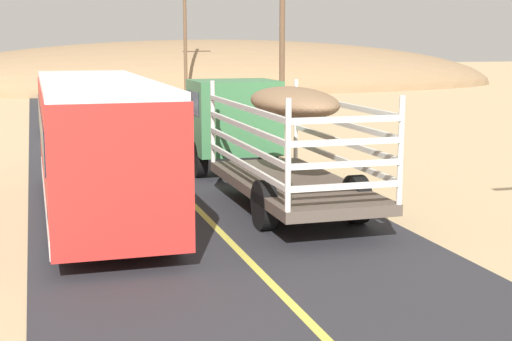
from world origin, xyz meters
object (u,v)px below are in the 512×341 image
Objects in this scene: livestock_truck at (254,125)px; power_pole_mid at (282,43)px; power_pole_far at (185,36)px; bus at (98,143)px; car_far at (62,108)px.

power_pole_mid is (4.56, 11.26, 2.19)m from livestock_truck.
power_pole_mid is at bearing -90.00° from power_pole_far.
power_pole_far is at bearing 75.50° from bus.
power_pole_far reaches higher than car_far.
power_pole_mid is 0.91× the size of power_pole_far.
livestock_truck is at bearing -112.04° from power_pole_mid.
power_pole_mid reaches higher than car_far.
livestock_truck is 15.80m from car_far.
car_far is at bearing 157.15° from power_pole_mid.
power_pole_mid reaches higher than livestock_truck.
power_pole_far reaches higher than livestock_truck.
bus is at bearing -104.50° from power_pole_far.
bus is at bearing -123.94° from power_pole_mid.
livestock_truck is at bearing -73.18° from car_far.
power_pole_mid is at bearing 56.06° from bus.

